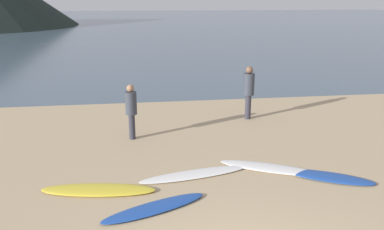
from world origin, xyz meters
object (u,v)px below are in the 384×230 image
Objects in this scene: surfboard_4 at (329,177)px; person_0 at (131,107)px; surfboard_3 at (270,168)px; surfboard_1 at (155,208)px; surfboard_0 at (98,190)px; surfboard_2 at (194,174)px; person_1 at (249,88)px.

surfboard_4 is 5.46m from person_0.
surfboard_1 is at bearing -125.07° from surfboard_3.
surfboard_1 is 4.16m from person_0.
surfboard_4 is 1.23× the size of person_0.
surfboard_3 is at bearing 16.90° from surfboard_0.
surfboard_2 is 4.83m from person_1.
surfboard_0 is at bearing -178.55° from surfboard_2.
surfboard_4 is (3.90, 0.81, -0.00)m from surfboard_1.
person_1 is (3.36, 5.46, 0.99)m from surfboard_1.
person_0 is (-0.40, 4.04, 0.89)m from surfboard_1.
surfboard_4 reaches higher than surfboard_2.
surfboard_3 is 4.19m from person_0.
surfboard_1 is 1.23× the size of person_1.
surfboard_1 is at bearing -42.51° from person_1.
surfboard_1 is 6.49m from person_1.
surfboard_0 is at bearing -151.93° from surfboard_4.
surfboard_1 is at bearing -136.57° from surfboard_2.
person_1 is (-0.54, 4.66, 0.99)m from surfboard_4.
person_0 is 4.02m from person_1.
person_0 is (-1.37, 2.67, 0.89)m from surfboard_2.
surfboard_1 is 0.84× the size of surfboard_2.
surfboard_1 is at bearing -139.20° from surfboard_4.
surfboard_0 is 2.13m from surfboard_2.
surfboard_4 is at bearing -22.55° from surfboard_2.
surfboard_0 is 1.11× the size of surfboard_1.
surfboard_0 is 1.36× the size of person_1.
surfboard_3 is (1.81, 0.08, 0.00)m from surfboard_2.
surfboard_0 reaches higher than surfboard_3.
person_1 reaches higher than surfboard_2.
surfboard_4 is at bearing -11.34° from surfboard_1.
person_0 reaches higher than surfboard_0.
surfboard_2 is 1.63× the size of person_0.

